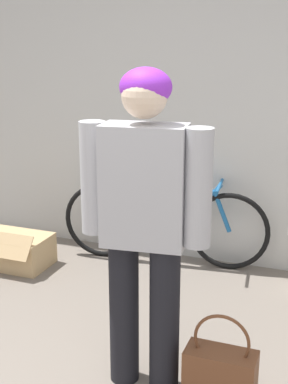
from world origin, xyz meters
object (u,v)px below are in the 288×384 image
(bicycle, at_px, (163,222))
(cardboard_box, at_px, (16,250))
(person, at_px, (144,212))
(handbag, at_px, (220,375))

(bicycle, height_order, cardboard_box, bicycle)
(person, xyz_separation_m, cardboard_box, (-1.46, 1.02, -0.80))
(bicycle, bearing_deg, cardboard_box, -163.09)
(bicycle, distance_m, cardboard_box, 1.16)
(person, relative_size, bicycle, 0.98)
(person, xyz_separation_m, bicycle, (-0.41, 1.48, -0.59))
(handbag, bearing_deg, bicycle, 118.33)
(person, xyz_separation_m, handbag, (0.40, -0.02, -0.77))
(bicycle, relative_size, handbag, 3.42)
(handbag, bearing_deg, cardboard_box, 150.80)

